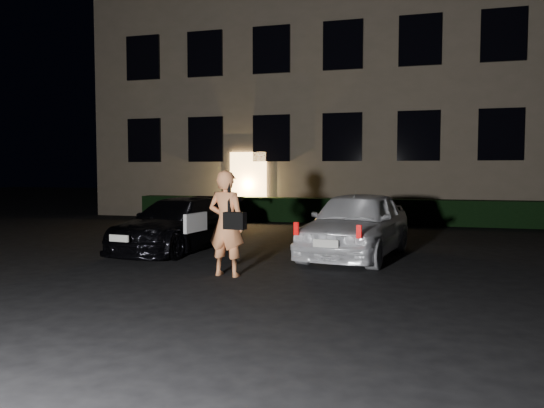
# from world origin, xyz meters

# --- Properties ---
(ground) EXTENTS (80.00, 80.00, 0.00)m
(ground) POSITION_xyz_m (0.00, 0.00, 0.00)
(ground) COLOR black
(ground) RESTS_ON ground
(building) EXTENTS (20.00, 8.11, 12.00)m
(building) POSITION_xyz_m (-0.00, 14.99, 6.00)
(building) COLOR #716551
(building) RESTS_ON ground
(hedge) EXTENTS (15.00, 0.70, 0.85)m
(hedge) POSITION_xyz_m (0.00, 10.50, 0.42)
(hedge) COLOR black
(hedge) RESTS_ON ground
(sedan) EXTENTS (2.11, 4.28, 1.19)m
(sedan) POSITION_xyz_m (-2.63, 3.21, 0.59)
(sedan) COLOR black
(sedan) RESTS_ON ground
(hatch) EXTENTS (2.26, 4.32, 1.40)m
(hatch) POSITION_xyz_m (1.41, 3.36, 0.70)
(hatch) COLOR white
(hatch) RESTS_ON ground
(man) EXTENTS (0.76, 0.51, 1.83)m
(man) POSITION_xyz_m (-0.50, 0.67, 0.92)
(man) COLOR #FF975B
(man) RESTS_ON ground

